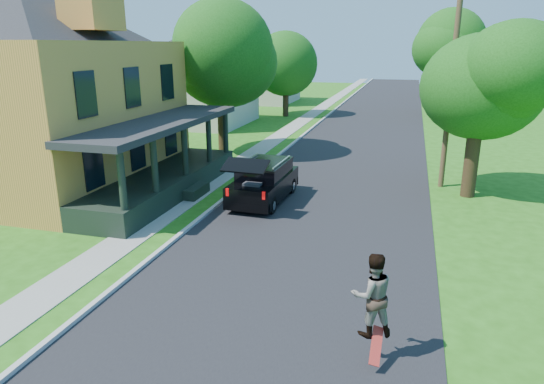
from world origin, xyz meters
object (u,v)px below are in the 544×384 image
(tree_right_near, at_px, (481,73))
(utility_pole_near, at_px, (451,84))
(skateboarder, at_px, (372,295))
(black_suv, at_px, (264,182))

(tree_right_near, distance_m, utility_pole_near, 1.60)
(tree_right_near, bearing_deg, skateboarder, -103.65)
(skateboarder, bearing_deg, black_suv, -85.10)
(black_suv, distance_m, tree_right_near, 9.45)
(black_suv, relative_size, utility_pole_near, 0.53)
(tree_right_near, bearing_deg, black_suv, -159.49)
(black_suv, xyz_separation_m, tree_right_near, (7.94, 2.97, 4.19))
(skateboarder, height_order, tree_right_near, tree_right_near)
(black_suv, height_order, skateboarder, skateboarder)
(skateboarder, xyz_separation_m, tree_right_near, (2.95, 12.15, 3.62))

